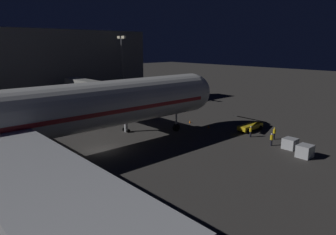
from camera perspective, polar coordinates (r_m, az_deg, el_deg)
ground_plane at (r=42.21m, az=-12.35°, el=-5.89°), size 320.00×320.00×0.00m
jet_bridge at (r=54.54m, az=-12.01°, el=4.96°), size 22.14×3.40×7.57m
apron_floodlight_mast at (r=72.70m, az=-8.48°, el=9.66°), size 2.90×0.50×15.71m
belt_loader at (r=51.95m, az=15.03°, el=-1.44°), size 1.96×8.93×3.24m
baggage_container_near_belt at (r=44.66m, az=21.72°, el=-4.51°), size 1.68×1.68×1.44m
baggage_container_far_row at (r=42.07m, az=24.08°, el=-5.72°), size 1.67×1.89×1.56m
ground_crew_near_nose_gear at (r=48.10m, az=19.13°, el=-2.70°), size 0.40×0.40×1.82m
ground_crew_by_belt_loader at (r=48.28m, az=15.10°, el=-2.44°), size 0.40×0.40×1.72m
ground_crew_under_port_wing at (r=44.99m, az=18.68°, el=-3.77°), size 0.40×0.40×1.80m
traffic_cone_nose_port at (r=52.45m, az=7.56°, el=-1.61°), size 0.36×0.36×0.55m
traffic_cone_nose_starboard at (r=55.31m, az=4.10°, el=-0.75°), size 0.36×0.36×0.55m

